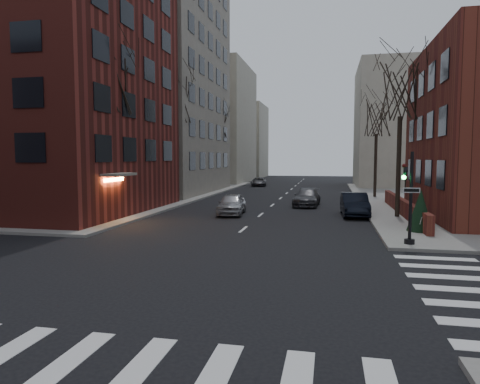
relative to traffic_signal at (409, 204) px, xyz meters
name	(u,v)px	position (x,y,z in m)	size (l,w,h in m)	color
ground	(155,303)	(-7.94, -8.99, -1.91)	(160.00, 160.00, 0.00)	black
sidewalk_far_left	(16,192)	(-36.94, 21.01, -1.83)	(44.00, 44.00, 0.15)	gray
building_left_brick	(40,85)	(-23.44, 7.51, 7.09)	(15.00, 15.00, 18.00)	maroon
building_left_tan	(132,65)	(-24.94, 25.01, 12.09)	(18.00, 18.00, 28.00)	gray
low_wall_right	(403,207)	(1.36, 10.01, -1.26)	(0.35, 16.00, 1.00)	maroon
building_distant_la	(204,125)	(-22.94, 46.01, 7.09)	(14.00, 16.00, 18.00)	#B7B09B
building_distant_ra	(411,126)	(7.06, 41.01, 6.09)	(14.00, 14.00, 16.00)	#B7B09B
building_distant_lb	(239,141)	(-20.94, 63.01, 5.09)	(10.00, 12.00, 14.00)	#B7B09B
traffic_signal	(409,204)	(0.00, 0.00, 0.00)	(0.76, 0.44, 4.00)	black
tree_left_a	(110,83)	(-16.74, 5.01, 6.56)	(4.18, 4.18, 10.26)	#2D231C
tree_left_b	(177,101)	(-16.74, 17.01, 7.00)	(4.40, 4.40, 10.80)	#2D231C
tree_left_c	(218,123)	(-16.74, 31.01, 6.12)	(3.96, 3.96, 9.72)	#2D231C
tree_right_a	(401,91)	(0.86, 9.01, 6.12)	(3.96, 3.96, 9.72)	#2D231C
tree_right_b	(377,118)	(0.86, 23.01, 5.68)	(3.74, 3.74, 9.18)	#2D231C
streetlamp_near	(168,153)	(-16.14, 13.01, 2.33)	(0.36, 0.36, 6.28)	black
streetlamp_far	(227,155)	(-16.14, 33.01, 2.33)	(0.36, 0.36, 6.28)	black
parked_sedan	(354,205)	(-1.74, 9.73, -1.14)	(1.62, 4.65, 1.53)	black
car_lane_silver	(232,204)	(-9.92, 8.87, -1.19)	(1.69, 4.21, 1.43)	#A2A3A8
car_lane_gray	(307,197)	(-5.15, 15.08, -1.22)	(1.91, 4.71, 1.37)	#3A3A3E
car_lane_far	(259,182)	(-12.80, 37.77, -1.33)	(1.93, 4.19, 1.17)	#434349
sandwich_board	(424,224)	(1.31, 3.23, -1.36)	(0.36, 0.50, 0.80)	white
evergreen_shrub	(420,210)	(1.16, 3.50, -0.68)	(1.29, 1.29, 2.15)	black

